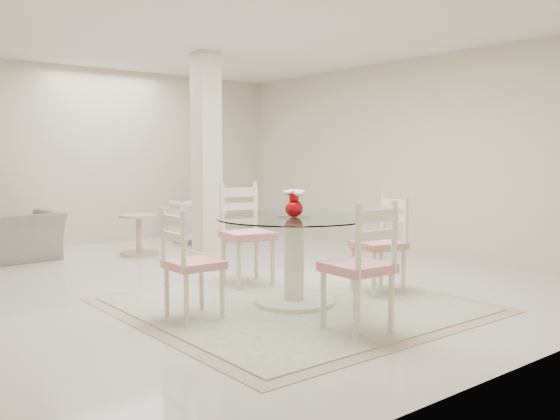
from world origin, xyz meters
TOP-DOWN VIEW (x-y plane):
  - ground at (0.00, 0.00)m, footprint 7.00×7.00m
  - room_shell at (0.00, 0.00)m, footprint 6.02×7.02m
  - column at (0.50, 1.30)m, footprint 0.30×0.30m
  - area_rug at (-0.24, -1.38)m, footprint 2.87×2.87m
  - dining_table at (-0.24, -1.38)m, footprint 1.39×1.39m
  - red_vase at (-0.24, -1.38)m, footprint 0.19×0.18m
  - dining_chair_east at (0.76, -1.55)m, footprint 0.50×0.50m
  - dining_chair_north at (-0.07, -0.37)m, footprint 0.55×0.55m
  - dining_chair_west at (-1.24, -1.22)m, footprint 0.41×0.41m
  - dining_chair_south at (-0.40, -2.39)m, footprint 0.46×0.47m
  - recliner_taupe at (-1.53, 2.65)m, footprint 1.05×0.93m
  - armchair_white at (1.17, 2.73)m, footprint 0.86×0.88m
  - side_table at (-0.11, 2.09)m, footprint 0.53×0.53m

SIDE VIEW (x-z plane):
  - ground at x=0.00m, z-range 0.00..0.00m
  - area_rug at x=-0.24m, z-range 0.00..0.02m
  - side_table at x=-0.11m, z-range -0.02..0.53m
  - recliner_taupe at x=-1.53m, z-range 0.00..0.64m
  - armchair_white at x=1.17m, z-range 0.00..0.68m
  - dining_table at x=-0.24m, z-range 0.01..0.81m
  - dining_chair_west at x=-1.24m, z-range 0.03..1.04m
  - dining_chair_east at x=0.76m, z-range 0.03..1.10m
  - dining_chair_south at x=-0.40m, z-range 0.03..1.14m
  - dining_chair_north at x=-0.07m, z-range 0.03..1.21m
  - red_vase at x=-0.24m, z-range 0.80..1.05m
  - column at x=0.50m, z-range 0.00..2.70m
  - room_shell at x=0.00m, z-range 0.50..3.21m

